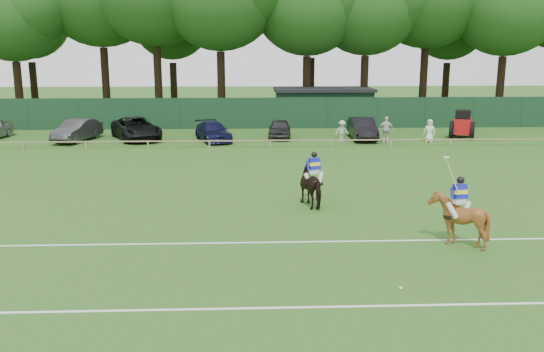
{
  "coord_description": "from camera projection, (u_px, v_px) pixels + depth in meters",
  "views": [
    {
      "loc": [
        -0.41,
        -19.38,
        6.39
      ],
      "look_at": [
        0.5,
        3.0,
        1.4
      ],
      "focal_mm": 38.0,
      "sensor_mm": 36.0,
      "label": 1
    }
  ],
  "objects": [
    {
      "name": "ground",
      "position": [
        261.0,
        233.0,
        20.3
      ],
      "size": [
        160.0,
        160.0,
        0.0
      ],
      "primitive_type": "plane",
      "color": "#1E4C14",
      "rests_on": "ground"
    },
    {
      "name": "horse_dark",
      "position": [
        314.0,
        185.0,
        23.68
      ],
      "size": [
        1.56,
        2.23,
        1.72
      ],
      "primitive_type": "imported",
      "rotation": [
        0.0,
        0.0,
        3.48
      ],
      "color": "black",
      "rests_on": "ground"
    },
    {
      "name": "horse_chestnut",
      "position": [
        458.0,
        219.0,
        18.93
      ],
      "size": [
        1.74,
        1.88,
        1.79
      ],
      "primitive_type": "imported",
      "rotation": [
        0.0,
        0.0,
        3.34
      ],
      "color": "brown",
      "rests_on": "ground"
    },
    {
      "name": "sedan_grey",
      "position": [
        77.0,
        130.0,
        40.25
      ],
      "size": [
        2.67,
        4.84,
        1.51
      ],
      "primitive_type": "imported",
      "rotation": [
        0.0,
        0.0,
        -0.25
      ],
      "color": "#333336",
      "rests_on": "ground"
    },
    {
      "name": "suv_black",
      "position": [
        136.0,
        128.0,
        40.99
      ],
      "size": [
        4.74,
        6.25,
        1.58
      ],
      "primitive_type": "imported",
      "rotation": [
        0.0,
        0.0,
        0.43
      ],
      "color": "black",
      "rests_on": "ground"
    },
    {
      "name": "sedan_navy",
      "position": [
        213.0,
        132.0,
        40.33
      ],
      "size": [
        3.15,
        4.87,
        1.31
      ],
      "primitive_type": "imported",
      "rotation": [
        0.0,
        0.0,
        0.32
      ],
      "color": "#13143B",
      "rests_on": "ground"
    },
    {
      "name": "hatch_grey",
      "position": [
        280.0,
        129.0,
        41.57
      ],
      "size": [
        1.86,
        4.07,
        1.35
      ],
      "primitive_type": "imported",
      "rotation": [
        0.0,
        0.0,
        -0.07
      ],
      "color": "#2B2A2C",
      "rests_on": "ground"
    },
    {
      "name": "estate_black",
      "position": [
        362.0,
        129.0,
        41.07
      ],
      "size": [
        1.71,
        4.65,
        1.52
      ],
      "primitive_type": "imported",
      "rotation": [
        0.0,
        0.0,
        -0.02
      ],
      "color": "black",
      "rests_on": "ground"
    },
    {
      "name": "spectator_left",
      "position": [
        342.0,
        131.0,
        40.13
      ],
      "size": [
        1.02,
        0.69,
        1.47
      ],
      "primitive_type": "imported",
      "rotation": [
        0.0,
        0.0,
        0.16
      ],
      "color": "beige",
      "rests_on": "ground"
    },
    {
      "name": "spectator_mid",
      "position": [
        386.0,
        130.0,
        39.45
      ],
      "size": [
        1.14,
        0.66,
        1.82
      ],
      "primitive_type": "imported",
      "rotation": [
        0.0,
        0.0,
        -0.21
      ],
      "color": "silver",
      "rests_on": "ground"
    },
    {
      "name": "spectator_right",
      "position": [
        429.0,
        131.0,
        39.71
      ],
      "size": [
        0.93,
        0.81,
        1.6
      ],
      "primitive_type": "imported",
      "rotation": [
        0.0,
        0.0,
        -0.48
      ],
      "color": "white",
      "rests_on": "ground"
    },
    {
      "name": "rider_dark",
      "position": [
        314.0,
        167.0,
        23.5
      ],
      "size": [
        0.92,
        0.54,
        1.41
      ],
      "rotation": [
        0.0,
        0.0,
        3.48
      ],
      "color": "silver",
      "rests_on": "ground"
    },
    {
      "name": "rider_chestnut",
      "position": [
        460.0,
        196.0,
        18.75
      ],
      "size": [
        0.96,
        0.52,
        2.05
      ],
      "rotation": [
        0.0,
        0.0,
        3.34
      ],
      "color": "silver",
      "rests_on": "ground"
    },
    {
      "name": "polo_ball",
      "position": [
        401.0,
        288.0,
        15.55
      ],
      "size": [
        0.09,
        0.09,
        0.09
      ],
      "primitive_type": "sphere",
      "color": "silver",
      "rests_on": "ground"
    },
    {
      "name": "pitch_lines",
      "position": [
        264.0,
        270.0,
        16.89
      ],
      "size": [
        60.0,
        5.1,
        0.01
      ],
      "color": "silver",
      "rests_on": "ground"
    },
    {
      "name": "pitch_rail",
      "position": [
        255.0,
        141.0,
        37.76
      ],
      "size": [
        62.1,
        0.1,
        0.5
      ],
      "color": "#997F5B",
      "rests_on": "ground"
    },
    {
      "name": "perimeter_fence",
      "position": [
        254.0,
        113.0,
        46.36
      ],
      "size": [
        92.08,
        0.08,
        2.5
      ],
      "color": "#14351E",
      "rests_on": "ground"
    },
    {
      "name": "utility_shed",
      "position": [
        323.0,
        106.0,
        49.46
      ],
      "size": [
        8.4,
        4.4,
        3.04
      ],
      "color": "#14331E",
      "rests_on": "ground"
    },
    {
      "name": "tree_row",
      "position": [
        274.0,
        117.0,
        54.52
      ],
      "size": [
        96.0,
        12.0,
        21.0
      ],
      "primitive_type": null,
      "color": "#26561C",
      "rests_on": "ground"
    },
    {
      "name": "tractor",
      "position": [
        463.0,
        125.0,
        41.54
      ],
      "size": [
        2.44,
        2.87,
        2.05
      ],
      "rotation": [
        0.0,
        0.0,
        -0.4
      ],
      "color": "#AD1012",
      "rests_on": "ground"
    }
  ]
}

